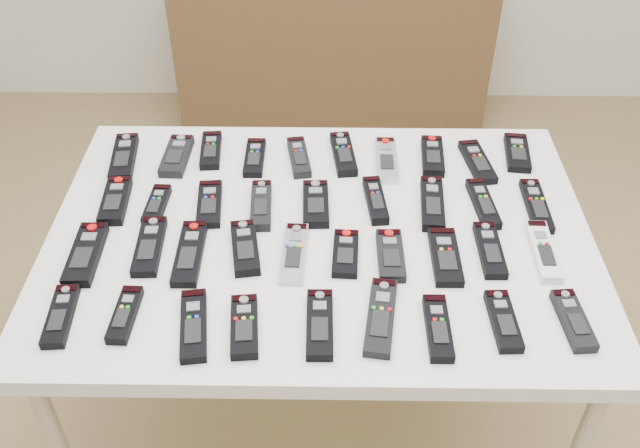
{
  "coord_description": "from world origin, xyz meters",
  "views": [
    {
      "loc": [
        -0.09,
        -1.23,
        1.85
      ],
      "look_at": [
        -0.1,
        0.01,
        0.8
      ],
      "focal_mm": 40.0,
      "sensor_mm": 36.0,
      "label": 1
    }
  ],
  "objects_px": {
    "remote_0": "(124,157)",
    "remote_7": "(433,156)",
    "remote_29": "(61,316)",
    "remote_3": "(255,158)",
    "sideboard": "(332,52)",
    "remote_12": "(209,204)",
    "remote_35": "(438,328)",
    "remote_15": "(375,200)",
    "remote_1": "(177,156)",
    "remote_22": "(245,248)",
    "remote_23": "(294,253)",
    "remote_31": "(194,325)",
    "remote_4": "(299,157)",
    "remote_5": "(343,154)",
    "remote_27": "(490,250)",
    "remote_17": "(483,204)",
    "remote_13": "(261,205)",
    "remote_33": "(320,324)",
    "remote_26": "(445,257)",
    "remote_14": "(316,204)",
    "remote_20": "(150,246)",
    "remote_37": "(573,320)",
    "remote_11": "(157,205)",
    "remote_24": "(345,253)",
    "remote_25": "(391,255)",
    "remote_34": "(381,317)",
    "remote_10": "(115,201)",
    "remote_2": "(211,150)",
    "remote_9": "(517,153)",
    "remote_8": "(477,162)",
    "remote_30": "(125,314)",
    "remote_36": "(503,321)",
    "remote_16": "(432,203)",
    "remote_18": "(536,206)"
  },
  "relations": [
    {
      "from": "remote_29",
      "to": "remote_3",
      "type": "bearing_deg",
      "value": 54.27
    },
    {
      "from": "remote_5",
      "to": "remote_7",
      "type": "xyz_separation_m",
      "value": [
        0.23,
        -0.01,
        0.0
      ]
    },
    {
      "from": "remote_37",
      "to": "remote_14",
      "type": "bearing_deg",
      "value": 140.35
    },
    {
      "from": "remote_22",
      "to": "remote_20",
      "type": "bearing_deg",
      "value": 169.59
    },
    {
      "from": "remote_20",
      "to": "remote_26",
      "type": "relative_size",
      "value": 1.06
    },
    {
      "from": "remote_0",
      "to": "remote_15",
      "type": "bearing_deg",
      "value": -21.03
    },
    {
      "from": "sideboard",
      "to": "remote_36",
      "type": "relative_size",
      "value": 9.02
    },
    {
      "from": "remote_0",
      "to": "remote_10",
      "type": "height_order",
      "value": "same"
    },
    {
      "from": "remote_9",
      "to": "remote_36",
      "type": "height_order",
      "value": "remote_36"
    },
    {
      "from": "remote_26",
      "to": "remote_27",
      "type": "bearing_deg",
      "value": 13.22
    },
    {
      "from": "remote_24",
      "to": "remote_25",
      "type": "height_order",
      "value": "remote_25"
    },
    {
      "from": "remote_14",
      "to": "remote_29",
      "type": "bearing_deg",
      "value": -145.81
    },
    {
      "from": "remote_4",
      "to": "remote_5",
      "type": "distance_m",
      "value": 0.12
    },
    {
      "from": "remote_30",
      "to": "remote_10",
      "type": "bearing_deg",
      "value": 108.15
    },
    {
      "from": "remote_4",
      "to": "remote_17",
      "type": "distance_m",
      "value": 0.49
    },
    {
      "from": "remote_23",
      "to": "remote_26",
      "type": "distance_m",
      "value": 0.33
    },
    {
      "from": "remote_2",
      "to": "remote_26",
      "type": "xyz_separation_m",
      "value": [
        0.57,
        -0.41,
        0.0
      ]
    },
    {
      "from": "remote_36",
      "to": "remote_23",
      "type": "bearing_deg",
      "value": 153.12
    },
    {
      "from": "remote_14",
      "to": "remote_34",
      "type": "bearing_deg",
      "value": -71.11
    },
    {
      "from": "sideboard",
      "to": "remote_29",
      "type": "xyz_separation_m",
      "value": [
        -0.55,
        -2.05,
        0.44
      ]
    },
    {
      "from": "remote_2",
      "to": "remote_8",
      "type": "distance_m",
      "value": 0.7
    },
    {
      "from": "remote_11",
      "to": "remote_25",
      "type": "xyz_separation_m",
      "value": [
        0.55,
        -0.17,
        0.0
      ]
    },
    {
      "from": "remote_1",
      "to": "remote_10",
      "type": "height_order",
      "value": "same"
    },
    {
      "from": "remote_16",
      "to": "remote_25",
      "type": "distance_m",
      "value": 0.22
    },
    {
      "from": "remote_5",
      "to": "remote_16",
      "type": "distance_m",
      "value": 0.29
    },
    {
      "from": "remote_5",
      "to": "remote_18",
      "type": "relative_size",
      "value": 0.93
    },
    {
      "from": "remote_12",
      "to": "remote_24",
      "type": "relative_size",
      "value": 1.16
    },
    {
      "from": "remote_13",
      "to": "remote_33",
      "type": "distance_m",
      "value": 0.4
    },
    {
      "from": "remote_34",
      "to": "remote_37",
      "type": "relative_size",
      "value": 1.3
    },
    {
      "from": "remote_23",
      "to": "remote_31",
      "type": "distance_m",
      "value": 0.29
    },
    {
      "from": "remote_0",
      "to": "remote_27",
      "type": "height_order",
      "value": "remote_0"
    },
    {
      "from": "remote_12",
      "to": "remote_15",
      "type": "bearing_deg",
      "value": -2.49
    },
    {
      "from": "remote_9",
      "to": "remote_20",
      "type": "bearing_deg",
      "value": -150.46
    },
    {
      "from": "remote_12",
      "to": "remote_27",
      "type": "height_order",
      "value": "same"
    },
    {
      "from": "remote_12",
      "to": "remote_35",
      "type": "xyz_separation_m",
      "value": [
        0.5,
        -0.39,
        0.0
      ]
    },
    {
      "from": "remote_29",
      "to": "remote_31",
      "type": "relative_size",
      "value": 0.88
    },
    {
      "from": "remote_12",
      "to": "remote_35",
      "type": "distance_m",
      "value": 0.63
    },
    {
      "from": "remote_30",
      "to": "remote_35",
      "type": "relative_size",
      "value": 0.89
    },
    {
      "from": "remote_3",
      "to": "remote_11",
      "type": "bearing_deg",
      "value": -137.33
    },
    {
      "from": "remote_4",
      "to": "remote_26",
      "type": "height_order",
      "value": "remote_4"
    },
    {
      "from": "remote_26",
      "to": "remote_24",
      "type": "bearing_deg",
      "value": 177.85
    },
    {
      "from": "remote_1",
      "to": "remote_22",
      "type": "distance_m",
      "value": 0.41
    },
    {
      "from": "sideboard",
      "to": "remote_27",
      "type": "height_order",
      "value": "remote_27"
    },
    {
      "from": "remote_3",
      "to": "remote_15",
      "type": "height_order",
      "value": "remote_15"
    },
    {
      "from": "remote_4",
      "to": "remote_11",
      "type": "height_order",
      "value": "same"
    },
    {
      "from": "remote_13",
      "to": "remote_34",
      "type": "bearing_deg",
      "value": -55.8
    },
    {
      "from": "remote_8",
      "to": "remote_17",
      "type": "distance_m",
      "value": 0.17
    },
    {
      "from": "remote_0",
      "to": "remote_7",
      "type": "xyz_separation_m",
      "value": [
        0.8,
        0.02,
        -0.0
      ]
    },
    {
      "from": "remote_34",
      "to": "sideboard",
      "type": "bearing_deg",
      "value": 100.35
    },
    {
      "from": "remote_11",
      "to": "remote_23",
      "type": "relative_size",
      "value": 0.76
    }
  ]
}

